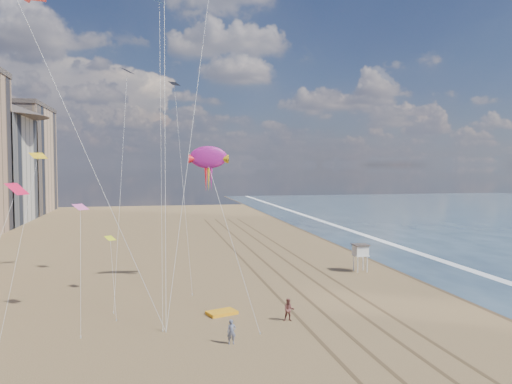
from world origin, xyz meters
TOP-DOWN VIEW (x-y plane):
  - wet_sand at (19.00, 40.00)m, footprint 260.00×260.00m
  - foam at (23.20, 40.00)m, footprint 260.00×260.00m
  - tracks at (2.55, 30.00)m, footprint 7.68×120.00m
  - lifeguard_stand at (10.57, 32.69)m, footprint 1.71×1.71m
  - grounded_kite at (-6.93, 19.88)m, footprint 2.65×2.14m
  - show_kite at (-6.67, 31.42)m, footprint 4.14×8.90m
  - kite_flyer_a at (-7.20, 13.11)m, footprint 0.62×0.42m
  - kite_flyer_b at (-2.11, 17.11)m, footprint 0.95×0.80m
  - small_kites at (-16.82, 26.10)m, footprint 14.20×18.06m

SIDE VIEW (x-z plane):
  - wet_sand at x=19.00m, z-range 0.00..0.00m
  - foam at x=23.20m, z-range 0.00..0.00m
  - tracks at x=2.55m, z-range 0.00..0.01m
  - grounded_kite at x=-6.93m, z-range 0.00..0.26m
  - kite_flyer_a at x=-7.20m, z-range 0.00..1.65m
  - kite_flyer_b at x=-2.11m, z-range 0.00..1.74m
  - lifeguard_stand at x=10.57m, z-range 0.84..3.93m
  - show_kite at x=-6.67m, z-range 2.42..23.11m
  - small_kites at x=-16.82m, z-range 4.93..25.70m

